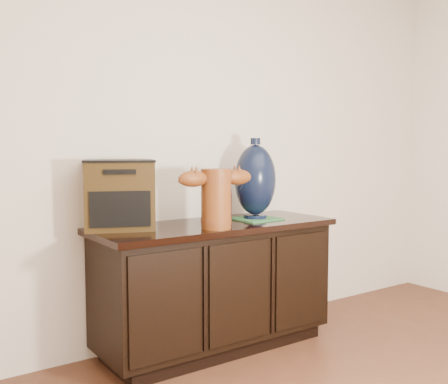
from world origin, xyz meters
TOP-DOWN VIEW (x-y plane):
  - sideboard at (0.00, 2.23)m, footprint 1.46×0.56m
  - terracotta_vessel at (-0.10, 2.06)m, footprint 0.46×0.18m
  - tv_radio at (-0.54, 2.36)m, footprint 0.46×0.42m
  - green_mat at (0.30, 2.23)m, footprint 0.28×0.28m
  - lamp_base at (0.30, 2.23)m, footprint 0.27×0.27m
  - spray_can at (0.13, 2.30)m, footprint 0.07×0.07m

SIDE VIEW (x-z plane):
  - sideboard at x=0.00m, z-range 0.01..0.76m
  - green_mat at x=0.30m, z-range 0.76..0.76m
  - spray_can at x=0.13m, z-range 0.75..0.95m
  - terracotta_vessel at x=-0.10m, z-range 0.78..1.11m
  - tv_radio at x=-0.54m, z-range 0.75..1.13m
  - lamp_base at x=0.30m, z-range 0.75..1.25m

